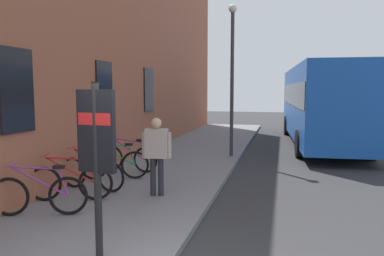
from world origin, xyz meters
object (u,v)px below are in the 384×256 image
at_px(bicycle_by_door, 39,195).
at_px(bicycle_under_window, 115,164).
at_px(bicycle_leaning_wall, 92,173).
at_px(bicycle_mid_rack, 128,158).
at_px(street_lamp, 232,67).
at_px(transit_info_sign, 97,143).
at_px(pedestrian_near_bus, 157,149).
at_px(bicycle_far_end, 70,182).
at_px(city_bus, 321,101).

relative_size(bicycle_by_door, bicycle_under_window, 1.01).
distance_m(bicycle_leaning_wall, bicycle_mid_rack, 1.97).
relative_size(bicycle_leaning_wall, bicycle_under_window, 1.03).
height_order(bicycle_leaning_wall, bicycle_mid_rack, same).
xyz_separation_m(bicycle_leaning_wall, street_lamp, (5.05, -2.51, 2.65)).
distance_m(transit_info_sign, pedestrian_near_bus, 3.07).
distance_m(bicycle_leaning_wall, street_lamp, 6.23).
bearing_deg(bicycle_far_end, street_lamp, -23.18).
height_order(city_bus, pedestrian_near_bus, city_bus).
relative_size(city_bus, street_lamp, 2.08).
distance_m(bicycle_leaning_wall, transit_info_sign, 3.79).
xyz_separation_m(pedestrian_near_bus, street_lamp, (5.12, -0.91, 2.00)).
bearing_deg(pedestrian_near_bus, bicycle_leaning_wall, 87.32).
bearing_deg(bicycle_by_door, bicycle_leaning_wall, -1.81).
bearing_deg(pedestrian_near_bus, bicycle_far_end, 115.53).
distance_m(bicycle_far_end, street_lamp, 6.94).
xyz_separation_m(bicycle_under_window, pedestrian_near_bus, (-1.14, -1.55, 0.65)).
bearing_deg(pedestrian_near_bus, bicycle_mid_rack, 37.46).
bearing_deg(city_bus, bicycle_far_end, 150.41).
bearing_deg(bicycle_under_window, transit_info_sign, -156.84).
bearing_deg(bicycle_mid_rack, city_bus, -37.78).
relative_size(bicycle_mid_rack, pedestrian_near_bus, 1.04).
distance_m(bicycle_far_end, transit_info_sign, 3.15).
distance_m(bicycle_by_door, street_lamp, 7.77).
bearing_deg(bicycle_far_end, city_bus, -29.59).
height_order(bicycle_under_window, bicycle_mid_rack, same).
relative_size(bicycle_by_door, bicycle_leaning_wall, 0.97).
bearing_deg(pedestrian_near_bus, street_lamp, -10.04).
bearing_deg(pedestrian_near_bus, transit_info_sign, -175.61).
height_order(transit_info_sign, pedestrian_near_bus, transit_info_sign).
distance_m(bicycle_far_end, bicycle_mid_rack, 2.81).
height_order(bicycle_far_end, bicycle_mid_rack, same).
distance_m(city_bus, street_lamp, 5.61).
distance_m(pedestrian_near_bus, street_lamp, 5.57).
distance_m(bicycle_under_window, pedestrian_near_bus, 2.03).
height_order(bicycle_under_window, street_lamp, street_lamp).
relative_size(bicycle_by_door, transit_info_sign, 0.71).
height_order(bicycle_mid_rack, transit_info_sign, transit_info_sign).
bearing_deg(city_bus, pedestrian_near_bus, 156.08).
distance_m(bicycle_by_door, transit_info_sign, 2.59).
relative_size(transit_info_sign, city_bus, 0.23).
bearing_deg(bicycle_under_window, bicycle_by_door, 177.70).
height_order(bicycle_by_door, bicycle_far_end, same).
height_order(bicycle_far_end, bicycle_under_window, same).
xyz_separation_m(bicycle_mid_rack, city_bus, (7.44, -5.77, 1.41)).
relative_size(bicycle_under_window, transit_info_sign, 0.71).
distance_m(bicycle_mid_rack, street_lamp, 4.75).
bearing_deg(transit_info_sign, bicycle_far_end, 39.55).
height_order(pedestrian_near_bus, street_lamp, street_lamp).
bearing_deg(bicycle_far_end, bicycle_mid_rack, -1.11).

